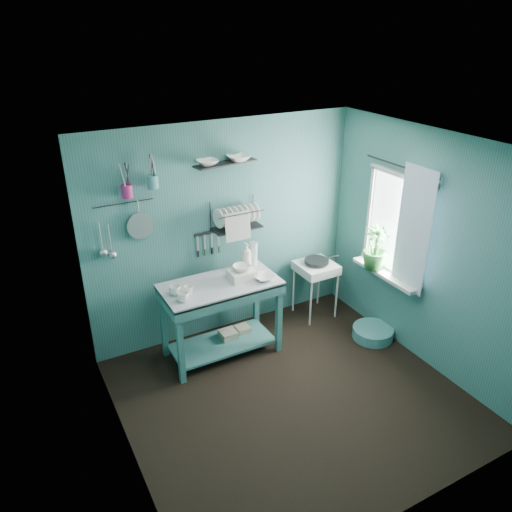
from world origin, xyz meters
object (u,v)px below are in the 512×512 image
potted_plant (375,248)px  storage_tin_small (243,334)px  storage_tin_large (228,339)px  colander (140,226)px  mug_left (183,297)px  mug_right (175,290)px  utensil_cup_magenta (127,191)px  water_bottle (253,254)px  soap_bottle (246,255)px  work_counter (221,319)px  hotplate_stand (315,289)px  floor_basin (373,333)px  dish_rack (237,215)px  utensil_cup_teal (153,182)px  wash_tub (242,275)px  mug_mid (188,290)px  frying_pan (317,261)px

potted_plant → storage_tin_small: size_ratio=2.55×
storage_tin_large → colander: bearing=153.2°
mug_left → storage_tin_small: size_ratio=0.61×
mug_right → utensil_cup_magenta: 1.09m
water_bottle → soap_bottle: bearing=-168.7°
work_counter → hotplate_stand: (1.38, 0.18, -0.09)m
work_counter → floor_basin: 1.83m
colander → floor_basin: bearing=-23.6°
dish_rack → utensil_cup_teal: utensil_cup_teal is taller
mug_right → colander: (-0.17, 0.44, 0.59)m
wash_tub → soap_bottle: soap_bottle is taller
mug_right → floor_basin: (2.19, -0.59, -0.87)m
potted_plant → dish_rack: bearing=150.6°
utensil_cup_teal → floor_basin: utensil_cup_teal is taller
colander → floor_basin: colander is taller
hotplate_stand → floor_basin: bearing=-76.5°
hotplate_stand → utensil_cup_magenta: size_ratio=5.50×
work_counter → utensil_cup_teal: bearing=147.7°
utensil_cup_teal → floor_basin: size_ratio=0.27×
mug_right → storage_tin_small: (0.80, 0.08, -0.84)m
wash_tub → hotplate_stand: bearing=10.3°
mug_left → utensil_cup_teal: (-0.03, 0.57, 1.03)m
utensil_cup_teal → utensil_cup_magenta: bearing=180.0°
wash_tub → floor_basin: bearing=-21.6°
storage_tin_small → storage_tin_large: bearing=-171.5°
mug_right → storage_tin_small: size_ratio=0.61×
wash_tub → storage_tin_small: size_ratio=1.40×
colander → utensil_cup_magenta: bearing=-163.8°
mug_right → storage_tin_large: bearing=4.8°
utensil_cup_magenta → potted_plant: 2.78m
utensil_cup_teal → colander: 0.47m
mug_left → mug_right: (-0.02, 0.16, 0.00)m
mug_left → potted_plant: potted_plant is taller
dish_rack → colander: 1.06m
mug_left → mug_mid: 0.14m
mug_mid → storage_tin_small: mug_mid is taller
mug_mid → storage_tin_small: bearing=11.6°
dish_rack → mug_mid: bearing=-158.6°
soap_bottle → utensil_cup_teal: (-0.93, 0.21, 0.93)m
mug_mid → storage_tin_small: 1.09m
mug_left → dish_rack: dish_rack is taller
work_counter → wash_tub: (0.25, -0.02, 0.50)m
work_counter → potted_plant: bearing=-6.6°
mug_mid → soap_bottle: bearing=18.0°
mug_mid → mug_right: 0.13m
soap_bottle → dish_rack: (-0.03, 0.16, 0.43)m
utensil_cup_magenta → floor_basin: bearing=-22.1°
work_counter → colander: 1.34m
water_bottle → storage_tin_small: (-0.22, -0.14, -0.93)m
mug_right → frying_pan: (1.88, 0.18, -0.19)m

